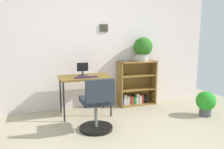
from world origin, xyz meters
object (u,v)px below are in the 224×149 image
keyboard (86,77)px  potted_plant_on_shelf (143,48)px  office_chair (97,108)px  monitor (83,70)px  bookshelf_low (136,85)px  potted_plant_floor (206,102)px  desk (85,80)px

keyboard → potted_plant_on_shelf: bearing=15.7°
office_chair → monitor: bearing=91.7°
monitor → office_chair: size_ratio=0.28×
keyboard → bookshelf_low: size_ratio=0.43×
keyboard → potted_plant_floor: size_ratio=0.87×
monitor → potted_plant_on_shelf: (1.30, 0.15, 0.36)m
desk → bookshelf_low: bearing=14.3°
potted_plant_on_shelf → potted_plant_floor: bearing=-52.9°
monitor → office_chair: monitor is taller
keyboard → potted_plant_on_shelf: potted_plant_on_shelf is taller
monitor → potted_plant_floor: bearing=-22.8°
keyboard → office_chair: 0.76m
office_chair → bookshelf_low: size_ratio=0.92×
potted_plant_on_shelf → potted_plant_floor: size_ratio=1.07×
bookshelf_low → potted_plant_on_shelf: bearing=-24.6°
monitor → keyboard: size_ratio=0.61×
bookshelf_low → keyboard: bearing=-160.1°
keyboard → potted_plant_floor: keyboard is taller
bookshelf_low → potted_plant_floor: bearing=-50.3°
desk → potted_plant_floor: (2.05, -0.79, -0.40)m
desk → office_chair: bearing=-89.7°
office_chair → bookshelf_low: (1.15, 1.09, 0.04)m
desk → bookshelf_low: (1.15, 0.29, -0.25)m
desk → bookshelf_low: 1.21m
potted_plant_floor → potted_plant_on_shelf: bearing=127.1°
desk → keyboard: (-0.00, -0.12, 0.07)m
monitor → keyboard: (0.02, -0.21, -0.10)m
bookshelf_low → office_chair: bearing=-136.5°
potted_plant_floor → keyboard: bearing=162.0°
bookshelf_low → potted_plant_floor: 1.42m
monitor → office_chair: bearing=-88.3°
monitor → potted_plant_floor: (2.07, -0.87, -0.58)m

